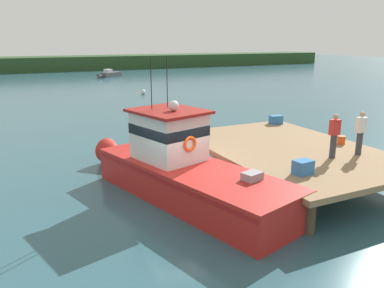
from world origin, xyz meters
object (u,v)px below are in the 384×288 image
Objects in this scene: main_fishing_boat at (181,168)px; moored_boat_mid_harbor at (110,74)px; crate_single_by_cleat at (303,167)px; crate_stack_mid_dock at (276,120)px; deckhand_further_back at (334,135)px; mooring_buoy_inshore at (143,92)px; deckhand_by_the_boat at (360,132)px; bait_bucket at (341,140)px.

moored_boat_mid_harbor is (8.89, 45.16, -0.61)m from main_fishing_boat.
crate_stack_mid_dock is at bearing 58.71° from crate_single_by_cleat.
crate_single_by_cleat is at bearing -157.40° from deckhand_further_back.
main_fishing_boat reaches higher than mooring_buoy_inshore.
moored_boat_mid_harbor is at bearing 85.55° from deckhand_further_back.
crate_single_by_cleat is (3.06, -2.74, 0.42)m from main_fishing_boat.
deckhand_further_back is 3.47× the size of mooring_buoy_inshore.
crate_stack_mid_dock is 1.00× the size of crate_single_by_cleat.
deckhand_further_back is (-1.81, -5.65, 0.64)m from crate_stack_mid_dock.
moored_boat_mid_harbor is (1.84, 41.35, -1.02)m from crate_stack_mid_dock.
deckhand_by_the_boat is at bearing -93.00° from moored_boat_mid_harbor.
crate_single_by_cleat is 0.37× the size of deckhand_by_the_boat.
deckhand_further_back is 47.17m from moored_boat_mid_harbor.
bait_bucket is 0.21× the size of deckhand_further_back.
crate_single_by_cleat is at bearing -96.93° from moored_boat_mid_harbor.
deckhand_further_back is (5.24, -1.84, 1.05)m from main_fishing_boat.
moored_boat_mid_harbor is 19.65m from mooring_buoy_inshore.
main_fishing_boat is 29.20× the size of bait_bucket.
deckhand_by_the_boat reaches higher than mooring_buoy_inshore.
crate_stack_mid_dock is 1.28× the size of mooring_buoy_inshore.
bait_bucket is (7.01, -0.56, 0.36)m from main_fishing_boat.
deckhand_further_back is at bearing 174.24° from deckhand_by_the_boat.
mooring_buoy_inshore is at bearing 81.39° from crate_single_by_cleat.
main_fishing_boat is 6.79m from deckhand_by_the_boat.
deckhand_by_the_boat and deckhand_further_back have the same top height.
deckhand_by_the_boat is 1.00× the size of deckhand_further_back.
crate_single_by_cleat is 48.27m from moored_boat_mid_harbor.
main_fishing_boat reaches higher than crate_stack_mid_dock.
deckhand_by_the_boat reaches higher than crate_single_by_cleat.
crate_stack_mid_dock is at bearing 28.42° from main_fishing_boat.
bait_bucket is at bearing 67.02° from deckhand_by_the_boat.
mooring_buoy_inshore is (-1.54, -19.59, -0.16)m from moored_boat_mid_harbor.
crate_stack_mid_dock is at bearing -92.55° from moored_boat_mid_harbor.
mooring_buoy_inshore is (0.93, 27.53, -1.82)m from deckhand_by_the_boat.
bait_bucket is 0.08× the size of moored_boat_mid_harbor.
crate_stack_mid_dock is 0.14× the size of moored_boat_mid_harbor.
mooring_buoy_inshore is (4.29, 28.31, -1.20)m from crate_single_by_cleat.
deckhand_by_the_boat is at bearing -5.76° from deckhand_further_back.
crate_single_by_cleat is 0.37× the size of deckhand_further_back.
crate_stack_mid_dock is (7.05, 3.81, 0.41)m from main_fishing_boat.
main_fishing_boat is 2.35× the size of moored_boat_mid_harbor.
crate_single_by_cleat is at bearing -41.82° from main_fishing_boat.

